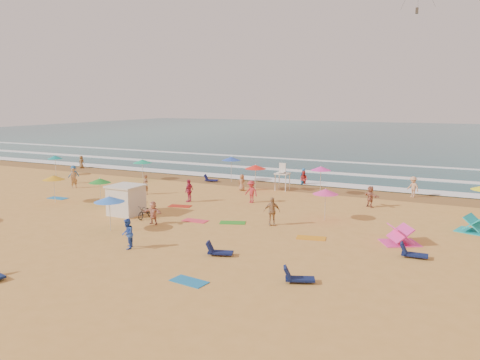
% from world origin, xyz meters
% --- Properties ---
extents(ground, '(220.00, 220.00, 0.00)m').
position_xyz_m(ground, '(0.00, 0.00, 0.00)').
color(ground, gold).
rests_on(ground, ground).
extents(ocean, '(220.00, 140.00, 0.18)m').
position_xyz_m(ocean, '(0.00, 84.00, 0.00)').
color(ocean, '#0C4756').
rests_on(ocean, ground).
extents(wet_sand, '(220.00, 220.00, 0.00)m').
position_xyz_m(wet_sand, '(0.00, 12.50, 0.01)').
color(wet_sand, olive).
rests_on(wet_sand, ground).
extents(surf_foam, '(200.00, 18.70, 0.05)m').
position_xyz_m(surf_foam, '(0.00, 21.32, 0.10)').
color(surf_foam, white).
rests_on(surf_foam, ground).
extents(cabana, '(2.00, 2.00, 2.00)m').
position_xyz_m(cabana, '(-1.98, -2.81, 1.00)').
color(cabana, silver).
rests_on(cabana, ground).
extents(cabana_roof, '(2.20, 2.20, 0.12)m').
position_xyz_m(cabana_roof, '(-1.98, -2.81, 2.06)').
color(cabana_roof, silver).
rests_on(cabana_roof, cabana).
extents(bicycle, '(0.72, 1.74, 0.90)m').
position_xyz_m(bicycle, '(-0.08, -3.11, 0.45)').
color(bicycle, black).
rests_on(bicycle, ground).
extents(lifeguard_stand, '(1.20, 1.20, 2.10)m').
position_xyz_m(lifeguard_stand, '(4.72, 10.56, 1.05)').
color(lifeguard_stand, white).
rests_on(lifeguard_stand, ground).
extents(beach_umbrellas, '(47.59, 25.28, 0.80)m').
position_xyz_m(beach_umbrellas, '(1.83, 1.46, 2.10)').
color(beach_umbrellas, '#218F2B').
rests_on(beach_umbrellas, ground).
extents(loungers, '(56.13, 27.74, 0.34)m').
position_xyz_m(loungers, '(8.23, -3.33, 0.17)').
color(loungers, '#0E1C4A').
rests_on(loungers, ground).
extents(towels, '(45.20, 19.71, 0.03)m').
position_xyz_m(towels, '(0.38, -2.15, 0.01)').
color(towels, '#B34016').
rests_on(towels, ground).
extents(popup_tents, '(6.26, 6.74, 1.20)m').
position_xyz_m(popup_tents, '(18.37, 0.87, 0.60)').
color(popup_tents, '#EF359C').
rests_on(popup_tents, ground).
extents(beachgoers, '(42.18, 24.86, 2.12)m').
position_xyz_m(beachgoers, '(-0.83, 3.52, 0.83)').
color(beachgoers, tan).
rests_on(beachgoers, ground).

